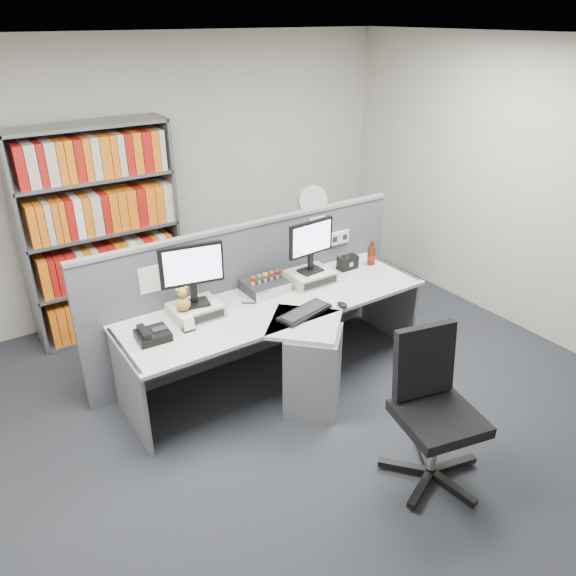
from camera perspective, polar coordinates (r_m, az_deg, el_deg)
ground at (r=4.38m, az=4.87°, el=-14.08°), size 5.50×5.50×0.00m
room_shell at (r=3.49m, az=6.00°, el=8.86°), size 5.04×5.54×2.72m
partition at (r=4.88m, az=-3.86°, el=-0.22°), size 3.00×0.08×1.27m
desk at (r=4.49m, az=0.39°, el=-5.57°), size 2.60×1.20×0.72m
monitor_riser_left at (r=4.35m, az=-9.51°, el=-2.27°), size 0.38×0.31×0.10m
monitor_riser_right at (r=4.84m, az=2.33°, el=1.18°), size 0.38×0.31×0.10m
monitor_left at (r=4.20m, az=-9.87°, el=1.87°), size 0.48×0.19×0.50m
monitor_right at (r=4.71m, az=2.39°, el=4.76°), size 0.45×0.16×0.46m
desktop_pc at (r=4.69m, az=-2.43°, el=0.25°), size 0.34×0.31×0.09m
figurines at (r=4.64m, az=-2.34°, el=1.25°), size 0.29×0.05×0.09m
keyboard at (r=4.34m, az=1.72°, el=-2.52°), size 0.49×0.27×0.03m
mouse at (r=4.46m, az=5.62°, el=-1.73°), size 0.07×0.11×0.04m
desk_phone at (r=4.12m, az=-13.83°, el=-4.70°), size 0.24×0.22×0.10m
desk_calendar at (r=4.17m, az=-10.27°, el=-3.76°), size 0.09×0.07×0.11m
plush_toy at (r=4.22m, az=-10.80°, el=-1.29°), size 0.11×0.11×0.19m
speaker at (r=5.12m, az=6.16°, el=2.63°), size 0.18×0.10×0.12m
cola_bottle at (r=5.23m, az=8.59°, el=3.37°), size 0.07×0.07×0.25m
shelving_unit at (r=5.47m, az=-18.65°, el=5.18°), size 1.41×0.40×2.00m
filing_cabinet at (r=6.16m, az=2.36°, el=2.67°), size 0.45×0.61×0.70m
desk_fan at (r=5.92m, az=2.48°, el=8.70°), size 0.31×0.19×0.53m
office_chair at (r=3.79m, az=14.65°, el=-11.52°), size 0.69×0.68×1.04m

